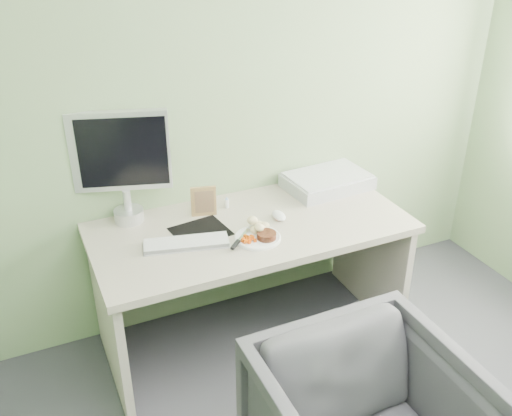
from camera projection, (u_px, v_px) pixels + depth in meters
name	position (u px, v px, depth m)	size (l,w,h in m)	color
wall_back	(221.00, 85.00, 2.89)	(3.50, 3.50, 0.00)	gray
desk	(251.00, 255.00, 2.97)	(1.60, 0.75, 0.73)	#A69C8B
plate	(258.00, 238.00, 2.76)	(0.23, 0.23, 0.01)	white
steak	(267.00, 235.00, 2.74)	(0.09, 0.09, 0.03)	black
potato_pile	(258.00, 225.00, 2.79)	(0.10, 0.08, 0.06)	tan
carrot_heap	(248.00, 238.00, 2.71)	(0.06, 0.05, 0.04)	#D64904
steak_knife	(238.00, 241.00, 2.69)	(0.16, 0.15, 0.01)	silver
mousepad	(200.00, 231.00, 2.82)	(0.26, 0.23, 0.00)	black
keyboard	(186.00, 243.00, 2.70)	(0.40, 0.12, 0.02)	white
computer_mouse	(279.00, 216.00, 2.93)	(0.06, 0.11, 0.04)	white
photo_frame	(204.00, 201.00, 2.93)	(0.13, 0.02, 0.16)	#AA7B4F
eyedrop_bottle	(227.00, 203.00, 3.03)	(0.02, 0.02, 0.07)	white
scanner	(327.00, 182.00, 3.24)	(0.47, 0.31, 0.07)	#B1B4B8
monitor	(122.00, 161.00, 2.78)	(0.47, 0.19, 0.58)	silver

